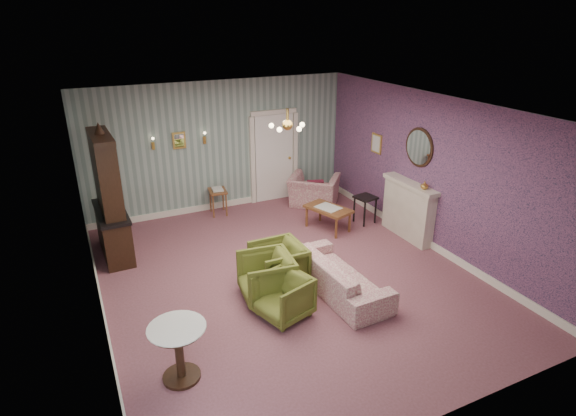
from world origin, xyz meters
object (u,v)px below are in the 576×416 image
wingback_chair (314,186)px  coffee_table (328,218)px  olive_chair_b (266,275)px  sofa_chintz (339,269)px  olive_chair_a (283,295)px  olive_chair_c (278,263)px  side_table_black (365,210)px  fireplace (408,210)px  pedestal_table (179,353)px  dresser (108,193)px

wingback_chair → coffee_table: size_ratio=1.13×
olive_chair_b → sofa_chintz: size_ratio=0.40×
olive_chair_a → coffee_table: olive_chair_a is taller
olive_chair_b → olive_chair_c: olive_chair_c is taller
sofa_chintz → side_table_black: size_ratio=3.38×
wingback_chair → olive_chair_c: bearing=93.6°
coffee_table → fireplace: bearing=-37.8°
olive_chair_b → sofa_chintz: bearing=80.6°
olive_chair_c → wingback_chair: (2.22, 2.87, 0.07)m
coffee_table → side_table_black: side_table_black is taller
sofa_chintz → coffee_table: sofa_chintz is taller
wingback_chair → pedestal_table: size_ratio=1.41×
dresser → coffee_table: bearing=-11.8°
coffee_table → olive_chair_a: bearing=-132.1°
olive_chair_b → coffee_table: olive_chair_b is taller
olive_chair_c → sofa_chintz: bearing=54.4°
dresser → side_table_black: (5.03, -0.82, -0.92)m
dresser → side_table_black: bearing=-10.6°
olive_chair_b → sofa_chintz: (1.14, -0.33, -0.01)m
olive_chair_b → pedestal_table: olive_chair_b is taller
olive_chair_a → wingback_chair: (2.52, 3.69, 0.11)m
olive_chair_a → side_table_black: (3.02, 2.32, -0.06)m
wingback_chair → fireplace: 2.47m
fireplace → pedestal_table: 5.49m
sofa_chintz → pedestal_table: size_ratio=2.64×
olive_chair_a → olive_chair_b: 0.57m
olive_chair_a → olive_chair_c: olive_chair_c is taller
dresser → coffee_table: 4.33m
olive_chair_c → olive_chair_a: bearing=-20.2°
olive_chair_a → dresser: size_ratio=0.30×
pedestal_table → olive_chair_c: bearing=36.1°
coffee_table → side_table_black: bearing=-3.3°
coffee_table → pedestal_table: pedestal_table is taller
olive_chair_b → olive_chair_a: bearing=9.4°
side_table_black → pedestal_table: bearing=-148.0°
wingback_chair → dresser: bearing=48.3°
olive_chair_a → fireplace: (3.41, 1.39, 0.21)m
coffee_table → side_table_black: size_ratio=1.60×
olive_chair_a → olive_chair_b: size_ratio=0.90×
olive_chair_b → coffee_table: size_ratio=0.85×
olive_chair_b → dresser: 3.34m
dresser → pedestal_table: bearing=-86.7°
olive_chair_a → sofa_chintz: bearing=84.7°
olive_chair_a → coffee_table: 3.20m
olive_chair_a → dresser: 3.82m
olive_chair_b → olive_chair_c: size_ratio=0.99×
sofa_chintz → wingback_chair: wingback_chair is taller
fireplace → coffee_table: (-1.27, 0.98, -0.33)m
dresser → coffee_table: size_ratio=2.55×
coffee_table → pedestal_table: size_ratio=1.24×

